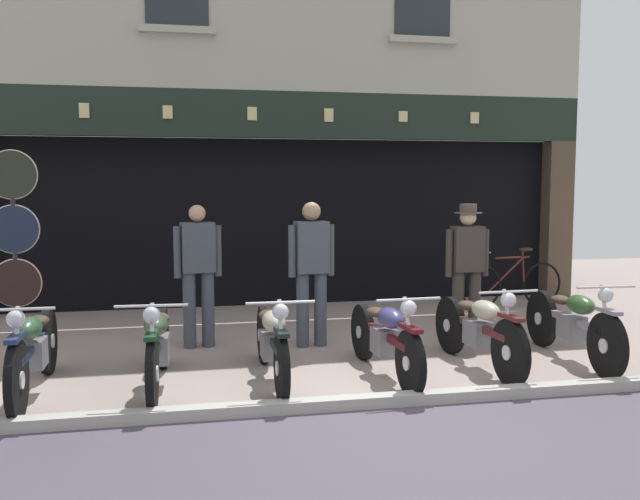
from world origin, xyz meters
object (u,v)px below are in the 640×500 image
object	(u,v)px
salesman_right	(467,264)
advert_board_near	(361,207)
motorcycle_left	(158,344)
shopkeeper_center	(311,267)
motorcycle_far_left	(33,349)
motorcycle_center_left	(272,340)
leaning_bicycle	(512,283)
motorcycle_center	(385,336)
salesman_left	(198,269)
tyre_sign_pole	(14,231)
motorcycle_center_right	(479,328)
motorcycle_right	(573,322)

from	to	relation	value
salesman_right	advert_board_near	xyz separation A→B (m)	(-0.55, 2.98, 0.59)
motorcycle_left	shopkeeper_center	size ratio (longest dim) A/B	1.18
motorcycle_far_left	salesman_right	bearing A→B (deg)	-163.68
motorcycle_left	advert_board_near	bearing A→B (deg)	-122.87
motorcycle_center_left	leaning_bicycle	world-z (taller)	leaning_bicycle
motorcycle_center_left	motorcycle_center	distance (m)	1.14
motorcycle_left	salesman_left	bearing A→B (deg)	-102.52
motorcycle_left	salesman_right	xyz separation A→B (m)	(3.72, 1.37, 0.51)
shopkeeper_center	leaning_bicycle	bearing A→B (deg)	-157.55
shopkeeper_center	tyre_sign_pole	bearing A→B (deg)	-20.67
salesman_left	advert_board_near	size ratio (longest dim) A/B	1.82
motorcycle_center	motorcycle_center_right	world-z (taller)	motorcycle_center_right
motorcycle_center_left	shopkeeper_center	bearing A→B (deg)	-115.33
motorcycle_center_left	motorcycle_center	bearing A→B (deg)	177.45
salesman_right	leaning_bicycle	size ratio (longest dim) A/B	0.95
motorcycle_far_left	salesman_left	bearing A→B (deg)	-134.04
motorcycle_center_left	salesman_right	world-z (taller)	salesman_right
shopkeeper_center	tyre_sign_pole	distance (m)	3.58
motorcycle_center_left	motorcycle_right	distance (m)	3.30
motorcycle_center	motorcycle_center_right	xyz separation A→B (m)	(1.04, 0.08, 0.01)
motorcycle_center_left	motorcycle_right	world-z (taller)	motorcycle_right
shopkeeper_center	leaning_bicycle	world-z (taller)	shopkeeper_center
motorcycle_center_left	tyre_sign_pole	bearing A→B (deg)	-38.34
motorcycle_center_left	motorcycle_far_left	bearing A→B (deg)	0.47
motorcycle_center_left	shopkeeper_center	size ratio (longest dim) A/B	1.17
motorcycle_far_left	leaning_bicycle	size ratio (longest dim) A/B	1.20
shopkeeper_center	motorcycle_center_left	bearing A→B (deg)	57.88
motorcycle_center	motorcycle_left	bearing A→B (deg)	-4.95
shopkeeper_center	leaning_bicycle	size ratio (longest dim) A/B	0.97
motorcycle_center_right	motorcycle_right	distance (m)	1.13
motorcycle_center_right	salesman_left	bearing A→B (deg)	-31.89
shopkeeper_center	salesman_right	world-z (taller)	shopkeeper_center
motorcycle_center	leaning_bicycle	distance (m)	4.57
motorcycle_right	tyre_sign_pole	distance (m)	6.52
salesman_left	leaning_bicycle	xyz separation A→B (m)	(4.87, 1.71, -0.56)
tyre_sign_pole	motorcycle_center_right	bearing A→B (deg)	-24.24
leaning_bicycle	motorcycle_far_left	bearing A→B (deg)	111.39
motorcycle_center	salesman_right	xyz separation A→B (m)	(1.49, 1.44, 0.52)
motorcycle_right	leaning_bicycle	bearing A→B (deg)	-102.95
motorcycle_center_left	salesman_right	distance (m)	3.01
motorcycle_center_right	advert_board_near	xyz separation A→B (m)	(-0.10, 4.34, 1.09)
motorcycle_far_left	salesman_left	world-z (taller)	salesman_left
motorcycle_far_left	shopkeeper_center	size ratio (longest dim) A/B	1.24
motorcycle_right	shopkeeper_center	world-z (taller)	shopkeeper_center
tyre_sign_pole	motorcycle_center	bearing A→B (deg)	-30.62
motorcycle_center_right	salesman_left	distance (m)	3.27
motorcycle_center_right	motorcycle_right	bearing A→B (deg)	-179.26
motorcycle_left	shopkeeper_center	distance (m)	2.28
salesman_left	tyre_sign_pole	size ratio (longest dim) A/B	0.72
motorcycle_center	tyre_sign_pole	xyz separation A→B (m)	(-3.92, 2.32, 0.94)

